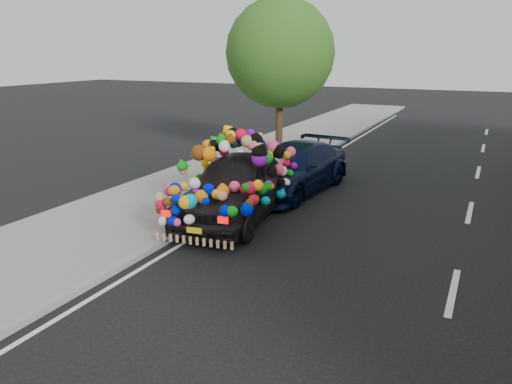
# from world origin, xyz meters

# --- Properties ---
(ground) EXTENTS (100.00, 100.00, 0.00)m
(ground) POSITION_xyz_m (0.00, 0.00, 0.00)
(ground) COLOR black
(ground) RESTS_ON ground
(sidewalk) EXTENTS (4.00, 60.00, 0.12)m
(sidewalk) POSITION_xyz_m (-4.30, 0.00, 0.06)
(sidewalk) COLOR gray
(sidewalk) RESTS_ON ground
(kerb) EXTENTS (0.15, 60.00, 0.13)m
(kerb) POSITION_xyz_m (-2.35, 0.00, 0.07)
(kerb) COLOR gray
(kerb) RESTS_ON ground
(lane_markings) EXTENTS (6.00, 50.00, 0.01)m
(lane_markings) POSITION_xyz_m (3.60, 0.00, 0.01)
(lane_markings) COLOR silver
(lane_markings) RESTS_ON ground
(tree_near_sidewalk) EXTENTS (4.20, 4.20, 6.13)m
(tree_near_sidewalk) POSITION_xyz_m (-3.80, 9.50, 4.02)
(tree_near_sidewalk) COLOR #332114
(tree_near_sidewalk) RESTS_ON ground
(plush_art_car) EXTENTS (2.83, 5.21, 2.28)m
(plush_art_car) POSITION_xyz_m (-1.78, 2.00, 1.18)
(plush_art_car) COLOR black
(plush_art_car) RESTS_ON ground
(navy_sedan) EXTENTS (2.50, 5.09, 1.42)m
(navy_sedan) POSITION_xyz_m (-1.39, 4.94, 0.71)
(navy_sedan) COLOR black
(navy_sedan) RESTS_ON ground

